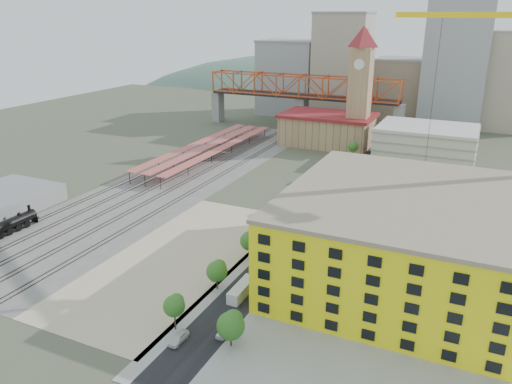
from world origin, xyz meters
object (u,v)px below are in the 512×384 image
at_px(locomotive, 2,229).
at_px(site_trailer_b, 279,251).
at_px(site_trailer_d, 300,228).
at_px(site_trailer_c, 296,232).
at_px(car_0, 179,338).
at_px(site_trailer_a, 242,290).
at_px(construction_building, 399,236).
at_px(clock_tower, 361,77).

relative_size(locomotive, site_trailer_b, 2.63).
distance_m(site_trailer_b, site_trailer_d, 14.03).
distance_m(site_trailer_c, car_0, 47.59).
distance_m(site_trailer_a, site_trailer_b, 18.81).
xyz_separation_m(construction_building, car_0, (-29.00, -37.80, -8.63)).
bearing_deg(site_trailer_d, site_trailer_b, -95.44).
bearing_deg(site_trailer_b, clock_tower, 94.88).
bearing_deg(car_0, site_trailer_b, 85.10).
xyz_separation_m(site_trailer_c, site_trailer_d, (0.00, 3.19, -0.15)).
relative_size(construction_building, locomotive, 2.20).
height_order(site_trailer_a, site_trailer_c, site_trailer_c).
bearing_deg(locomotive, clock_tower, 64.33).
xyz_separation_m(site_trailer_b, site_trailer_c, (0.00, 10.84, 0.16)).
height_order(construction_building, site_trailer_c, construction_building).
bearing_deg(locomotive, site_trailer_d, 26.97).
distance_m(site_trailer_a, site_trailer_c, 29.65).
bearing_deg(clock_tower, locomotive, -115.67).
bearing_deg(site_trailer_b, car_0, -94.32).
relative_size(clock_tower, site_trailer_c, 5.24).
bearing_deg(site_trailer_a, car_0, -100.16).
height_order(clock_tower, site_trailer_a, clock_tower).
relative_size(site_trailer_b, site_trailer_c, 0.88).
xyz_separation_m(site_trailer_c, car_0, (-3.00, -47.49, -0.58)).
bearing_deg(site_trailer_d, site_trailer_a, -95.44).
xyz_separation_m(clock_tower, construction_building, (34.00, -99.99, -19.29)).
height_order(site_trailer_b, car_0, site_trailer_b).
bearing_deg(site_trailer_d, site_trailer_c, -95.44).
bearing_deg(site_trailer_d, locomotive, -158.47).
xyz_separation_m(construction_building, locomotive, (-92.00, -20.70, -7.27)).
relative_size(site_trailer_b, site_trailer_d, 0.99).
xyz_separation_m(construction_building, site_trailer_a, (-26.00, -19.97, -8.21)).
relative_size(clock_tower, construction_building, 1.03).
distance_m(site_trailer_c, site_trailer_d, 3.20).
bearing_deg(construction_building, car_0, -127.49).
height_order(site_trailer_b, site_trailer_d, site_trailer_d).
height_order(construction_building, locomotive, construction_building).
bearing_deg(clock_tower, site_trailer_c, -84.94).
bearing_deg(construction_building, site_trailer_c, 159.57).
height_order(site_trailer_a, site_trailer_d, site_trailer_d).
bearing_deg(clock_tower, site_trailer_b, -85.48).
relative_size(locomotive, car_0, 5.02).
bearing_deg(clock_tower, site_trailer_d, -84.75).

